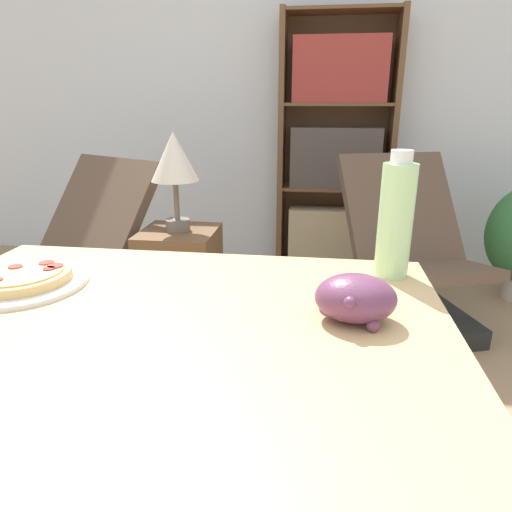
# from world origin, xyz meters

# --- Properties ---
(wall_back) EXTENTS (8.00, 0.05, 2.60)m
(wall_back) POSITION_xyz_m (0.00, 2.62, 1.30)
(wall_back) COLOR silver
(wall_back) RESTS_ON ground_plane
(dining_table) EXTENTS (1.04, 0.93, 0.78)m
(dining_table) POSITION_xyz_m (-0.02, -0.11, 0.67)
(dining_table) COLOR tan
(dining_table) RESTS_ON ground_plane
(pizza_on_plate) EXTENTS (0.27, 0.27, 0.04)m
(pizza_on_plate) POSITION_xyz_m (-0.36, 0.09, 0.79)
(pizza_on_plate) COLOR white
(pizza_on_plate) RESTS_ON dining_table
(grape_bunch) EXTENTS (0.14, 0.12, 0.09)m
(grape_bunch) POSITION_xyz_m (0.32, 0.02, 0.82)
(grape_bunch) COLOR #6B3856
(grape_bunch) RESTS_ON dining_table
(drink_bottle) EXTENTS (0.07, 0.07, 0.27)m
(drink_bottle) POSITION_xyz_m (0.42, 0.26, 0.91)
(drink_bottle) COLOR #B7EAA3
(drink_bottle) RESTS_ON dining_table
(lounge_chair_near) EXTENTS (0.84, 0.95, 0.88)m
(lounge_chair_near) POSITION_xyz_m (-0.91, 1.18, 0.29)
(lounge_chair_near) COLOR black
(lounge_chair_near) RESTS_ON ground_plane
(lounge_chair_far) EXTENTS (0.78, 0.91, 0.88)m
(lounge_chair_far) POSITION_xyz_m (0.74, 1.57, 0.29)
(lounge_chair_far) COLOR black
(lounge_chair_far) RESTS_ON ground_plane
(bookshelf) EXTENTS (0.77, 0.25, 1.70)m
(bookshelf) POSITION_xyz_m (0.36, 2.47, 0.81)
(bookshelf) COLOR brown
(bookshelf) RESTS_ON ground_plane
(side_table) EXTENTS (0.34, 0.34, 0.59)m
(side_table) POSITION_xyz_m (-0.37, 1.21, 0.29)
(side_table) COLOR brown
(side_table) RESTS_ON ground_plane
(table_lamp) EXTENTS (0.21, 0.21, 0.44)m
(table_lamp) POSITION_xyz_m (-0.37, 1.21, 0.90)
(table_lamp) COLOR #665B51
(table_lamp) RESTS_ON side_table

